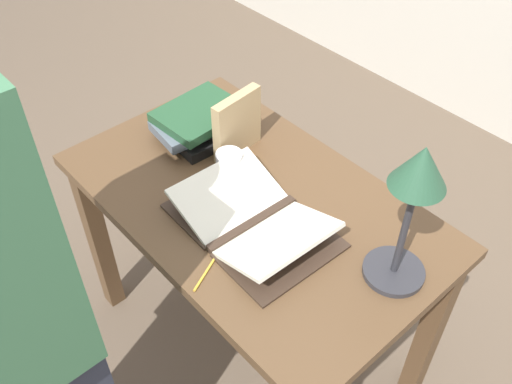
# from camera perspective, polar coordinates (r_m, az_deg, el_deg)

# --- Properties ---
(ground_plane) EXTENTS (12.00, 12.00, 0.00)m
(ground_plane) POSITION_cam_1_polar(r_m,az_deg,el_deg) (2.24, -0.30, -14.49)
(ground_plane) COLOR brown
(reading_desk) EXTENTS (1.12, 0.68, 0.75)m
(reading_desk) POSITION_cam_1_polar(r_m,az_deg,el_deg) (1.73, -0.38, -3.54)
(reading_desk) COLOR brown
(reading_desk) RESTS_ON ground_plane
(open_book) EXTENTS (0.46, 0.32, 0.08)m
(open_book) POSITION_cam_1_polar(r_m,az_deg,el_deg) (1.55, -0.37, -2.84)
(open_book) COLOR #38281E
(open_book) RESTS_ON reading_desk
(book_stack_tall) EXTENTS (0.23, 0.31, 0.10)m
(book_stack_tall) POSITION_cam_1_polar(r_m,az_deg,el_deg) (1.85, -5.60, 6.99)
(book_stack_tall) COLOR black
(book_stack_tall) RESTS_ON reading_desk
(book_standing_upright) EXTENTS (0.05, 0.18, 0.20)m
(book_standing_upright) POSITION_cam_1_polar(r_m,az_deg,el_deg) (1.74, -1.90, 6.75)
(book_standing_upright) COLOR tan
(book_standing_upright) RESTS_ON reading_desk
(reading_lamp) EXTENTS (0.16, 0.16, 0.42)m
(reading_lamp) POSITION_cam_1_polar(r_m,az_deg,el_deg) (1.30, 15.62, 0.14)
(reading_lamp) COLOR #2D2D33
(reading_lamp) RESTS_ON reading_desk
(coffee_mug) EXTENTS (0.10, 0.09, 0.08)m
(coffee_mug) POSITION_cam_1_polar(r_m,az_deg,el_deg) (1.69, -2.62, 2.74)
(coffee_mug) COLOR white
(coffee_mug) RESTS_ON reading_desk
(pencil) EXTENTS (0.07, 0.14, 0.01)m
(pencil) POSITION_cam_1_polar(r_m,az_deg,el_deg) (1.47, -4.83, -7.70)
(pencil) COLOR gold
(pencil) RESTS_ON reading_desk
(person_reader) EXTENTS (0.36, 0.23, 1.69)m
(person_reader) POSITION_cam_1_polar(r_m,az_deg,el_deg) (1.37, -22.29, -11.71)
(person_reader) COLOR #2D3342
(person_reader) RESTS_ON ground_plane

